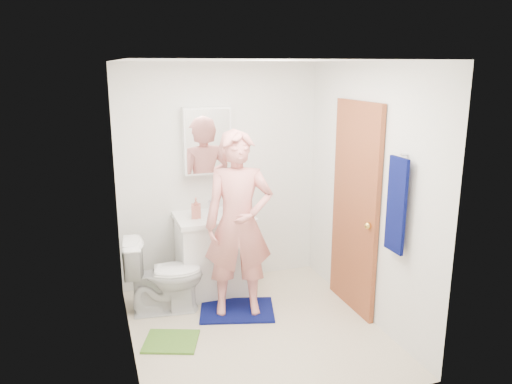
% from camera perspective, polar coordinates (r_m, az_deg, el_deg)
% --- Properties ---
extents(floor, '(2.20, 2.40, 0.02)m').
position_cam_1_polar(floor, '(4.78, -0.06, -15.53)').
color(floor, beige).
rests_on(floor, ground).
extents(ceiling, '(2.20, 2.40, 0.02)m').
position_cam_1_polar(ceiling, '(4.14, -0.07, 14.91)').
color(ceiling, white).
rests_on(ceiling, ground).
extents(wall_back, '(2.20, 0.02, 2.40)m').
position_cam_1_polar(wall_back, '(5.43, -4.16, 1.87)').
color(wall_back, silver).
rests_on(wall_back, ground).
extents(wall_front, '(2.20, 0.02, 2.40)m').
position_cam_1_polar(wall_front, '(3.24, 6.85, -6.90)').
color(wall_front, silver).
rests_on(wall_front, ground).
extents(wall_left, '(0.02, 2.40, 2.40)m').
position_cam_1_polar(wall_left, '(4.10, -14.94, -2.71)').
color(wall_left, silver).
rests_on(wall_left, ground).
extents(wall_right, '(0.02, 2.40, 2.40)m').
position_cam_1_polar(wall_right, '(4.77, 12.69, -0.22)').
color(wall_right, silver).
rests_on(wall_right, ground).
extents(vanity_cabinet, '(0.75, 0.55, 0.80)m').
position_cam_1_polar(vanity_cabinet, '(5.36, -4.76, -7.29)').
color(vanity_cabinet, white).
rests_on(vanity_cabinet, floor).
extents(countertop, '(0.79, 0.59, 0.05)m').
position_cam_1_polar(countertop, '(5.21, -4.85, -2.94)').
color(countertop, white).
rests_on(countertop, vanity_cabinet).
extents(sink_basin, '(0.40, 0.40, 0.03)m').
position_cam_1_polar(sink_basin, '(5.21, -4.86, -2.78)').
color(sink_basin, white).
rests_on(sink_basin, countertop).
extents(faucet, '(0.03, 0.03, 0.12)m').
position_cam_1_polar(faucet, '(5.36, -5.34, -1.53)').
color(faucet, silver).
rests_on(faucet, countertop).
extents(medicine_cabinet, '(0.50, 0.12, 0.70)m').
position_cam_1_polar(medicine_cabinet, '(5.26, -5.63, 5.85)').
color(medicine_cabinet, white).
rests_on(medicine_cabinet, wall_back).
extents(mirror_panel, '(0.46, 0.01, 0.66)m').
position_cam_1_polar(mirror_panel, '(5.20, -5.47, 5.76)').
color(mirror_panel, white).
rests_on(mirror_panel, wall_back).
extents(door, '(0.05, 0.80, 2.05)m').
position_cam_1_polar(door, '(4.91, 11.22, -1.82)').
color(door, '#A8542E').
rests_on(door, ground).
extents(door_knob, '(0.07, 0.07, 0.07)m').
position_cam_1_polar(door_knob, '(4.65, 12.70, -3.78)').
color(door_knob, gold).
rests_on(door_knob, door).
extents(towel, '(0.03, 0.24, 0.80)m').
position_cam_1_polar(towel, '(4.25, 15.76, -1.47)').
color(towel, '#080E4F').
rests_on(towel, wall_right).
extents(towel_hook, '(0.06, 0.02, 0.02)m').
position_cam_1_polar(towel_hook, '(4.18, 16.60, 4.13)').
color(towel_hook, silver).
rests_on(towel_hook, wall_right).
extents(toilet, '(0.79, 0.51, 0.76)m').
position_cam_1_polar(toilet, '(5.01, -10.46, -9.31)').
color(toilet, white).
rests_on(toilet, floor).
extents(bath_mat, '(0.83, 0.69, 0.02)m').
position_cam_1_polar(bath_mat, '(5.07, -2.19, -13.36)').
color(bath_mat, '#080E4F').
rests_on(bath_mat, floor).
extents(green_rug, '(0.56, 0.52, 0.02)m').
position_cam_1_polar(green_rug, '(4.63, -9.68, -16.48)').
color(green_rug, '#53892D').
rests_on(green_rug, floor).
extents(soap_dispenser, '(0.11, 0.11, 0.21)m').
position_cam_1_polar(soap_dispenser, '(5.11, -6.87, -1.82)').
color(soap_dispenser, '#CC6F5F').
rests_on(soap_dispenser, countertop).
extents(toothbrush_cup, '(0.15, 0.15, 0.10)m').
position_cam_1_polar(toothbrush_cup, '(5.38, -2.63, -1.54)').
color(toothbrush_cup, '#7A3A81').
rests_on(toothbrush_cup, countertop).
extents(man, '(0.73, 0.56, 1.78)m').
position_cam_1_polar(man, '(4.71, -2.00, -3.71)').
color(man, '#DE837D').
rests_on(man, bath_mat).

